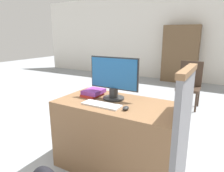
{
  "coord_description": "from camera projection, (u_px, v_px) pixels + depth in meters",
  "views": [
    {
      "loc": [
        0.93,
        -1.41,
        1.46
      ],
      "look_at": [
        -0.05,
        0.31,
        0.95
      ],
      "focal_mm": 32.0,
      "sensor_mm": 36.0,
      "label": 1
    }
  ],
  "objects": [
    {
      "name": "carrel_divider",
      "position": [
        182.0,
        133.0,
        1.78
      ],
      "size": [
        0.07,
        0.62,
        1.2
      ],
      "color": "slate",
      "rests_on": "ground_plane"
    },
    {
      "name": "desk",
      "position": [
        117.0,
        136.0,
        2.19
      ],
      "size": [
        1.3,
        0.68,
        0.77
      ],
      "color": "brown",
      "rests_on": "ground_plane"
    },
    {
      "name": "mouse",
      "position": [
        126.0,
        108.0,
        1.87
      ],
      "size": [
        0.06,
        0.08,
        0.04
      ],
      "color": "#262626",
      "rests_on": "desk"
    },
    {
      "name": "bookshelf_far",
      "position": [
        180.0,
        54.0,
        6.24
      ],
      "size": [
        1.08,
        0.32,
        1.77
      ],
      "color": "brown",
      "rests_on": "ground_plane"
    },
    {
      "name": "wall_back",
      "position": [
        194.0,
        37.0,
        6.16
      ],
      "size": [
        12.0,
        0.06,
        2.8
      ],
      "color": "silver",
      "rests_on": "ground_plane"
    },
    {
      "name": "keyboard",
      "position": [
        102.0,
        105.0,
        2.0
      ],
      "size": [
        0.4,
        0.15,
        0.02
      ],
      "color": "silver",
      "rests_on": "desk"
    },
    {
      "name": "monitor",
      "position": [
        114.0,
        78.0,
        2.15
      ],
      "size": [
        0.57,
        0.24,
        0.46
      ],
      "color": "#282828",
      "rests_on": "desk"
    },
    {
      "name": "far_chair",
      "position": [
        189.0,
        83.0,
        4.11
      ],
      "size": [
        0.44,
        0.44,
        0.95
      ],
      "rotation": [
        0.0,
        0.0,
        0.57
      ],
      "color": "#38281E",
      "rests_on": "ground_plane"
    },
    {
      "name": "book_stack",
      "position": [
        93.0,
        93.0,
        2.32
      ],
      "size": [
        0.2,
        0.25,
        0.07
      ],
      "color": "#B72D28",
      "rests_on": "desk"
    }
  ]
}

